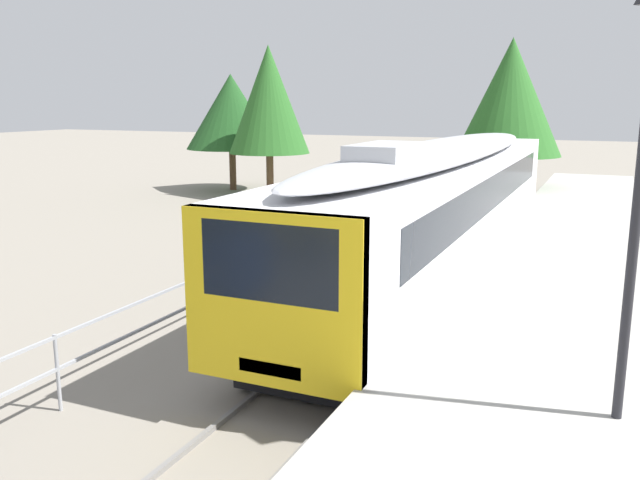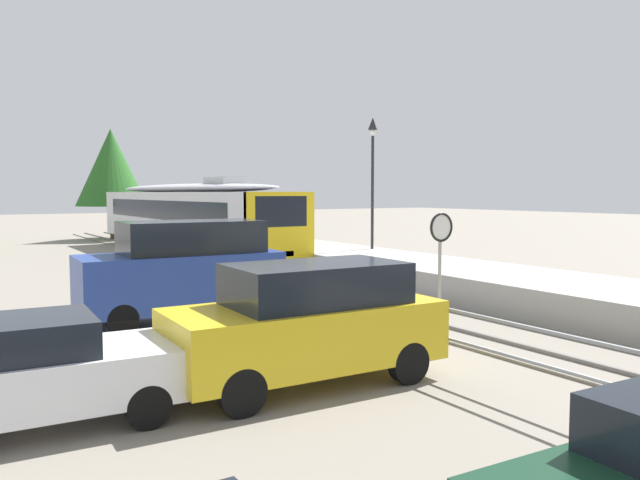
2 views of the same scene
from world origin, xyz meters
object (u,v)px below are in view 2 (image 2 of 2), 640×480
Objects in this scene: parked_van_blue at (184,270)px; platform_lamp_mid_platform at (373,158)px; parked_suv_yellow at (308,322)px; parked_hatchback_white at (32,371)px; commuter_train at (185,214)px; speed_limit_sign at (441,245)px.

platform_lamp_mid_platform is at bearing 28.93° from parked_van_blue.
parked_suv_yellow is 6.06m from parked_van_blue.
parked_van_blue is at bearing 53.60° from parked_hatchback_white.
commuter_train is 20.43m from speed_limit_sign.
speed_limit_sign is 6.50m from parked_van_blue.
commuter_train is 4.35× the size of parked_suv_yellow.
speed_limit_sign is (-1.90, -20.34, -0.02)m from commuter_train.
commuter_train is 21.81m from parked_suv_yellow.
speed_limit_sign is at bearing -95.34° from commuter_train.
speed_limit_sign is at bearing -55.81° from parked_van_blue.
parked_suv_yellow is (-5.55, -21.07, -1.09)m from commuter_train.
parked_suv_yellow is at bearing -168.68° from speed_limit_sign.
parked_hatchback_white is 0.82× the size of parked_van_blue.
speed_limit_sign is 0.56× the size of parked_van_blue.
platform_lamp_mid_platform is 15.80m from parked_suv_yellow.
parked_hatchback_white is at bearing -177.08° from speed_limit_sign.
parked_hatchback_white is 7.14m from parked_van_blue.
parked_suv_yellow is at bearing -130.97° from platform_lamp_mid_platform.
speed_limit_sign reaches higher than parked_hatchback_white.
parked_suv_yellow is at bearing -4.49° from parked_hatchback_white.
platform_lamp_mid_platform is at bearing 38.32° from parked_hatchback_white.
platform_lamp_mid_platform is at bearing -64.32° from commuter_train.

